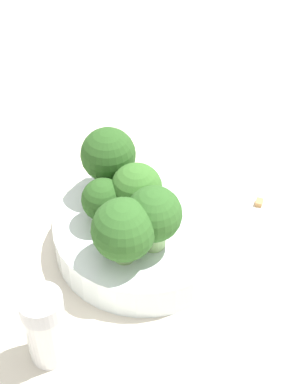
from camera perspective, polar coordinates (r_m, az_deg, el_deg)
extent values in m
plane|color=beige|center=(0.47, 0.00, -5.66)|extent=(3.00, 3.00, 0.00)
cylinder|color=silver|center=(0.46, 0.00, -4.36)|extent=(0.15, 0.15, 0.03)
cylinder|color=#8EB770|center=(0.42, 1.01, -4.37)|extent=(0.03, 0.03, 0.03)
sphere|color=#2D5B23|center=(0.41, 1.05, -2.36)|extent=(0.04, 0.04, 0.04)
cylinder|color=#7A9E5B|center=(0.44, -4.28, -2.26)|extent=(0.02, 0.02, 0.02)
sphere|color=#28511E|center=(0.43, -4.38, -0.81)|extent=(0.04, 0.04, 0.04)
cylinder|color=#84AD66|center=(0.45, -0.44, -1.18)|extent=(0.02, 0.02, 0.02)
sphere|color=#386B28|center=(0.44, -0.45, 0.68)|extent=(0.04, 0.04, 0.04)
cylinder|color=#7A9E5B|center=(0.41, -2.13, -5.97)|extent=(0.02, 0.02, 0.02)
sphere|color=#2D5B23|center=(0.40, -2.20, -4.04)|extent=(0.05, 0.05, 0.05)
cylinder|color=#7A9E5B|center=(0.47, -3.71, 1.70)|extent=(0.02, 0.02, 0.03)
sphere|color=#28511E|center=(0.45, -3.84, 4.00)|extent=(0.05, 0.05, 0.05)
cylinder|color=silver|center=(0.39, -10.34, -14.60)|extent=(0.03, 0.03, 0.05)
cylinder|color=#B7B7BC|center=(0.37, -10.96, -11.79)|extent=(0.03, 0.03, 0.01)
cube|color=#AD7F4C|center=(0.52, 12.21, -0.91)|extent=(0.01, 0.01, 0.01)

